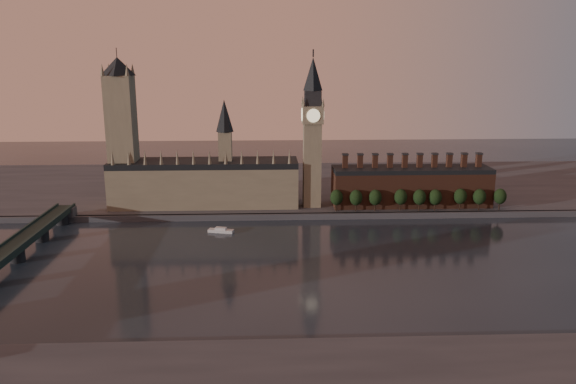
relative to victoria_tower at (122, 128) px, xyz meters
name	(u,v)px	position (x,y,z in m)	size (l,w,h in m)	color
ground	(309,269)	(120.00, -115.00, -59.09)	(900.00, 900.00, 0.00)	black
north_bank	(293,187)	(120.00, 63.04, -57.09)	(900.00, 182.00, 4.00)	#4B4B50
palace_of_westminster	(206,181)	(55.59, -0.09, -37.46)	(130.00, 30.30, 74.00)	#82765C
victoria_tower	(122,128)	(0.00, 0.00, 0.00)	(24.00, 24.00, 108.00)	#82765C
big_ben	(312,131)	(130.00, -5.00, -2.26)	(15.00, 15.00, 107.00)	#82765C
chimney_block	(411,186)	(200.00, -5.00, -41.27)	(110.00, 25.00, 37.00)	brown
embankment_tree_0	(336,197)	(145.62, -19.51, -45.62)	(8.60, 8.60, 14.88)	black
embankment_tree_1	(356,198)	(158.76, -20.54, -45.62)	(8.60, 8.60, 14.88)	black
embankment_tree_2	(375,197)	(171.88, -20.54, -45.62)	(8.60, 8.60, 14.88)	black
embankment_tree_3	(401,197)	(189.44, -19.83, -45.62)	(8.60, 8.60, 14.88)	black
embankment_tree_4	(420,197)	(202.07, -20.97, -45.62)	(8.60, 8.60, 14.88)	black
embankment_tree_5	(435,197)	(212.78, -21.41, -45.62)	(8.60, 8.60, 14.88)	black
embankment_tree_6	(460,196)	(230.55, -19.76, -45.62)	(8.60, 8.60, 14.88)	black
embankment_tree_7	(479,197)	(243.23, -21.39, -45.62)	(8.60, 8.60, 14.88)	black
embankment_tree_8	(500,196)	(257.62, -20.96, -45.62)	(8.60, 8.60, 14.88)	black
river_boat	(221,230)	(69.65, -51.38, -57.88)	(16.42, 8.24, 3.16)	silver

